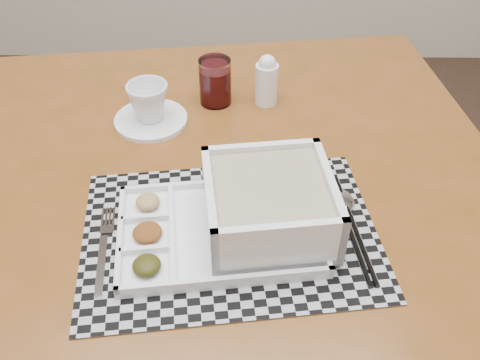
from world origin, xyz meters
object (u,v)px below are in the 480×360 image
creamer_bottle (267,80)px  dining_table (217,223)px  juice_glass (215,83)px  serving_tray (257,212)px  cup (149,102)px

creamer_bottle → dining_table: bearing=-108.7°
juice_glass → creamer_bottle: 0.11m
dining_table → creamer_bottle: 0.33m
serving_tray → juice_glass: serving_tray is taller
dining_table → cup: 0.28m
dining_table → serving_tray: size_ratio=3.36×
cup → serving_tray: bearing=-34.7°
serving_tray → cup: size_ratio=4.32×
dining_table → serving_tray: serving_tray is taller
creamer_bottle → cup: bearing=-161.9°
juice_glass → creamer_bottle: creamer_bottle is taller
dining_table → serving_tray: (0.07, -0.10, 0.13)m
juice_glass → cup: bearing=-149.2°
serving_tray → cup: (-0.21, 0.30, 0.01)m
dining_table → creamer_bottle: size_ratio=10.85×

